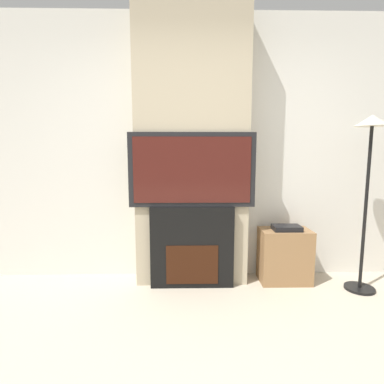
% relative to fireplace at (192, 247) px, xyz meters
% --- Properties ---
extents(wall_back, '(6.00, 0.06, 2.70)m').
position_rel_fireplace_xyz_m(wall_back, '(0.00, 0.32, 0.95)').
color(wall_back, silver).
rests_on(wall_back, ground_plane).
extents(chimney_breast, '(1.10, 0.29, 2.70)m').
position_rel_fireplace_xyz_m(chimney_breast, '(0.00, 0.15, 0.95)').
color(chimney_breast, '#BCAD8E').
rests_on(chimney_breast, ground_plane).
extents(fireplace, '(0.81, 0.15, 0.80)m').
position_rel_fireplace_xyz_m(fireplace, '(0.00, 0.00, 0.00)').
color(fireplace, black).
rests_on(fireplace, ground_plane).
extents(television, '(1.20, 0.07, 0.70)m').
position_rel_fireplace_xyz_m(television, '(0.00, -0.00, 0.75)').
color(television, black).
rests_on(television, fireplace).
extents(floor_lamp, '(0.30, 0.30, 1.65)m').
position_rel_fireplace_xyz_m(floor_lamp, '(1.62, -0.12, 0.86)').
color(floor_lamp, black).
rests_on(floor_lamp, ground_plane).
extents(media_stand, '(0.50, 0.31, 0.59)m').
position_rel_fireplace_xyz_m(media_stand, '(0.94, 0.08, -0.12)').
color(media_stand, '#997047').
rests_on(media_stand, ground_plane).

